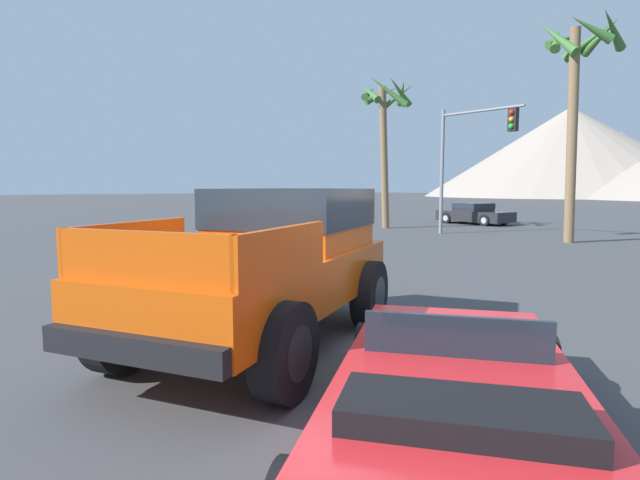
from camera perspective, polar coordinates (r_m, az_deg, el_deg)
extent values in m
plane|color=#424244|center=(6.56, -0.89, -12.25)|extent=(320.00, 320.00, 0.00)
cube|color=#CC4C0C|center=(6.47, -6.63, -4.54)|extent=(3.77, 4.96, 0.65)
cube|color=#CC4C0C|center=(7.19, -3.21, 2.51)|extent=(2.52, 2.60, 0.84)
cube|color=#1E2833|center=(7.18, -3.21, 3.72)|extent=(2.57, 2.65, 0.54)
cube|color=#CC4C0C|center=(5.92, -20.84, -0.37)|extent=(0.87, 1.67, 0.48)
cube|color=#CC4C0C|center=(4.83, -4.11, -1.35)|extent=(0.87, 1.67, 0.48)
cube|color=#CC4C0C|center=(4.65, -19.56, -1.98)|extent=(1.75, 0.91, 0.48)
cube|color=black|center=(8.58, 0.89, -3.27)|extent=(1.82, 1.00, 0.24)
cube|color=black|center=(4.68, -20.73, -11.57)|extent=(1.82, 1.00, 0.24)
cylinder|color=black|center=(8.24, -8.11, -4.99)|extent=(0.71, 1.02, 0.98)
cylinder|color=#232326|center=(8.24, -8.11, -4.99)|extent=(0.53, 0.63, 0.54)
cylinder|color=black|center=(7.44, 5.69, -6.15)|extent=(0.71, 1.02, 0.98)
cylinder|color=#232326|center=(7.44, 5.69, -6.15)|extent=(0.53, 0.63, 0.54)
cylinder|color=black|center=(6.05, -21.89, -9.42)|extent=(0.71, 1.02, 0.98)
cylinder|color=#232326|center=(6.05, -21.89, -9.42)|extent=(0.53, 0.63, 0.54)
cylinder|color=black|center=(4.90, -3.99, -12.63)|extent=(0.71, 1.02, 0.98)
cylinder|color=#232326|center=(4.90, -3.99, -12.63)|extent=(0.53, 0.63, 0.54)
cube|color=red|center=(4.10, 15.33, -18.01)|extent=(4.02, 4.70, 0.46)
cube|color=#1E2833|center=(4.42, 15.30, -10.58)|extent=(1.30, 0.92, 0.35)
cube|color=black|center=(3.26, 15.89, -18.55)|extent=(1.55, 1.34, 0.16)
cylinder|color=black|center=(5.47, 5.50, -12.65)|extent=(0.53, 0.63, 0.62)
cylinder|color=#9E9EA3|center=(5.47, 5.50, -12.65)|extent=(0.39, 0.41, 0.34)
cylinder|color=black|center=(5.51, 24.20, -12.99)|extent=(0.53, 0.63, 0.62)
cylinder|color=#9E9EA3|center=(5.51, 24.20, -12.99)|extent=(0.39, 0.41, 0.34)
cube|color=#232328|center=(29.62, 17.25, 2.63)|extent=(4.30, 2.16, 0.57)
cube|color=#232328|center=(29.66, 17.12, 3.62)|extent=(1.88, 1.72, 0.44)
cube|color=#1E2833|center=(29.66, 17.13, 3.72)|extent=(1.92, 1.76, 0.27)
cylinder|color=black|center=(29.60, 20.23, 2.24)|extent=(0.63, 0.28, 0.61)
cylinder|color=#9E9EA3|center=(29.60, 20.23, 2.24)|extent=(0.35, 0.26, 0.33)
cylinder|color=black|center=(28.19, 18.32, 2.14)|extent=(0.63, 0.28, 0.61)
cylinder|color=#9E9EA3|center=(28.19, 18.32, 2.14)|extent=(0.35, 0.26, 0.33)
cylinder|color=black|center=(31.08, 16.27, 2.53)|extent=(0.63, 0.28, 0.61)
cylinder|color=#9E9EA3|center=(31.08, 16.27, 2.53)|extent=(0.35, 0.26, 0.33)
cylinder|color=black|center=(29.75, 14.27, 2.44)|extent=(0.63, 0.28, 0.61)
cylinder|color=#9E9EA3|center=(29.75, 14.27, 2.44)|extent=(0.35, 0.26, 0.33)
cylinder|color=slate|center=(23.05, 13.76, 7.52)|extent=(0.16, 0.16, 5.47)
cylinder|color=slate|center=(22.27, 17.96, 13.88)|extent=(3.69, 0.11, 0.11)
cube|color=black|center=(21.53, 21.21, 12.71)|extent=(0.34, 0.26, 0.90)
sphere|color=red|center=(21.44, 21.05, 13.47)|extent=(0.20, 0.20, 0.20)
sphere|color=orange|center=(21.40, 21.03, 12.76)|extent=(0.20, 0.20, 0.20)
sphere|color=green|center=(21.37, 21.00, 12.04)|extent=(0.20, 0.20, 0.20)
cylinder|color=brown|center=(25.51, 7.33, 9.22)|extent=(0.36, 0.76, 7.02)
cone|color=#386B2D|center=(25.42, 9.10, 16.42)|extent=(0.54, 1.55, 1.43)
cone|color=#386B2D|center=(26.18, 9.33, 16.26)|extent=(1.24, 1.11, 1.20)
cone|color=#386B2D|center=(27.00, 8.77, 15.85)|extent=(2.06, 0.87, 1.44)
cone|color=#386B2D|center=(26.89, 7.01, 16.12)|extent=(1.16, 1.75, 1.11)
cone|color=#386B2D|center=(26.29, 5.67, 16.41)|extent=(1.17, 1.82, 1.06)
cone|color=#386B2D|center=(25.55, 5.64, 16.51)|extent=(1.97, 0.99, 1.36)
cone|color=#386B2D|center=(24.96, 7.80, 16.54)|extent=(1.68, 1.56, 1.62)
cylinder|color=brown|center=(20.79, 26.84, 10.38)|extent=(0.36, 0.73, 7.75)
cone|color=#386B2D|center=(21.27, 30.48, 20.07)|extent=(0.46, 2.15, 1.20)
cone|color=#386B2D|center=(22.13, 29.42, 19.59)|extent=(1.69, 1.20, 1.11)
cone|color=#386B2D|center=(22.43, 28.21, 19.30)|extent=(1.77, 0.50, 1.29)
cone|color=#386B2D|center=(22.19, 26.22, 19.88)|extent=(1.10, 1.52, 0.87)
cone|color=#386B2D|center=(21.62, 25.45, 19.98)|extent=(0.79, 1.40, 1.21)
cone|color=#386B2D|center=(20.74, 25.46, 20.22)|extent=(1.90, 0.94, 1.71)
cone|color=#386B2D|center=(20.89, 28.58, 20.51)|extent=(1.34, 1.42, 1.09)
cone|color=gray|center=(130.90, 26.55, 8.98)|extent=(65.25, 65.25, 20.54)
cone|color=gray|center=(135.69, 30.99, 7.43)|extent=(39.89, 39.89, 14.90)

